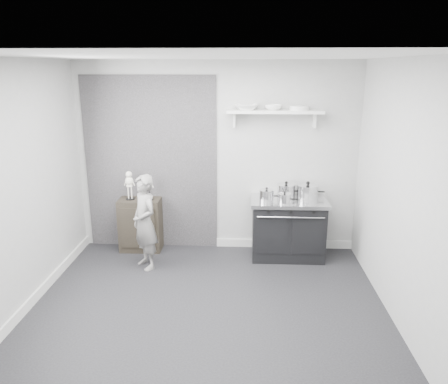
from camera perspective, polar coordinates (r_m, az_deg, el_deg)
The scene contains 15 objects.
ground at distance 5.05m, azimuth -2.25°, elevation -14.99°, with size 4.00×4.00×0.00m, color black.
room_shell at distance 4.59m, azimuth -3.42°, elevation 3.89°, with size 4.02×3.62×2.71m.
wall_shelf at distance 6.03m, azimuth 6.66°, elevation 10.28°, with size 1.30×0.26×0.24m.
stove at distance 6.21m, azimuth 8.32°, elevation -4.66°, with size 1.05×0.66×0.84m.
side_cabinet at distance 6.50m, azimuth -10.82°, elevation -4.21°, with size 0.59×0.35×0.77m, color black.
child at distance 5.83m, azimuth -10.31°, elevation -3.91°, with size 0.47×0.31×1.28m, color slate.
pot_front_left at distance 5.96m, azimuth 5.58°, elevation -0.43°, with size 0.29×0.20×0.19m.
pot_back_left at distance 6.19m, azimuth 8.11°, elevation 0.21°, with size 0.34×0.26×0.22m.
pot_back_right at distance 6.21m, azimuth 10.86°, elevation 0.14°, with size 0.39×0.30×0.23m.
pot_front_center at distance 5.88m, azimuth 7.92°, elevation -0.84°, with size 0.26×0.17×0.17m.
skeleton_full at distance 6.34m, azimuth -12.26°, elevation 1.13°, with size 0.13×0.09×0.48m, color silver, non-canonical shape.
skeleton_torso at distance 6.28m, azimuth -9.77°, elevation 0.81°, with size 0.11×0.07×0.41m, color silver, non-canonical shape.
bowl_large at distance 6.00m, azimuth 2.97°, elevation 11.03°, with size 0.32×0.32×0.08m, color white.
bowl_small at distance 6.01m, azimuth 6.45°, elevation 10.93°, with size 0.23×0.23×0.07m, color white.
plate_stack at distance 6.05m, azimuth 9.79°, elevation 10.76°, with size 0.26×0.26×0.06m, color white.
Camera 1 is at (0.40, -4.31, 2.60)m, focal length 35.00 mm.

